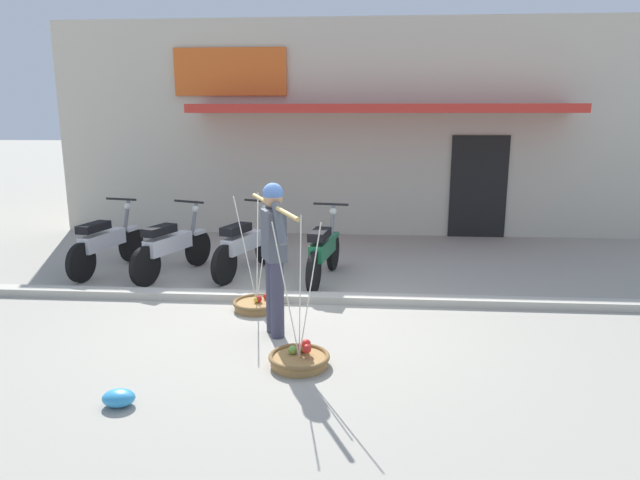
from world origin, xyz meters
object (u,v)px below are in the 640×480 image
(motorcycle_nearest_shop, at_px, (106,243))
(motorcycle_end_of_row, at_px, (324,251))
(fruit_basket_right_side, at_px, (257,304))
(plastic_litter_bag, at_px, (119,398))
(motorcycle_second_in_row, at_px, (171,247))
(motorcycle_third_in_row, at_px, (245,245))
(fruit_basket_left_side, at_px, (299,358))
(fruit_vendor, at_px, (274,249))

(motorcycle_nearest_shop, height_order, motorcycle_end_of_row, same)
(fruit_basket_right_side, relative_size, plastic_litter_bag, 5.18)
(motorcycle_second_in_row, bearing_deg, motorcycle_end_of_row, -2.52)
(motorcycle_nearest_shop, height_order, motorcycle_third_in_row, same)
(fruit_basket_left_side, relative_size, fruit_basket_right_side, 1.00)
(fruit_vendor, xyz_separation_m, plastic_litter_bag, (-1.07, -1.67, -0.91))
(fruit_vendor, bearing_deg, motorcycle_end_of_row, 79.37)
(fruit_vendor, relative_size, motorcycle_end_of_row, 0.94)
(fruit_basket_left_side, distance_m, motorcycle_nearest_shop, 4.60)
(motorcycle_nearest_shop, bearing_deg, fruit_basket_left_side, -42.85)
(fruit_vendor, height_order, fruit_basket_right_side, fruit_vendor)
(fruit_basket_right_side, height_order, motorcycle_end_of_row, fruit_basket_right_side)
(fruit_basket_right_side, bearing_deg, motorcycle_third_in_row, 106.61)
(fruit_vendor, height_order, plastic_litter_bag, fruit_vendor)
(motorcycle_end_of_row, xyz_separation_m, plastic_litter_bag, (-1.46, -3.76, -0.38))
(motorcycle_second_in_row, relative_size, motorcycle_third_in_row, 1.00)
(plastic_litter_bag, bearing_deg, fruit_basket_right_side, 73.65)
(motorcycle_second_in_row, xyz_separation_m, plastic_litter_bag, (0.84, -3.86, -0.38))
(motorcycle_nearest_shop, relative_size, motorcycle_third_in_row, 1.03)
(motorcycle_second_in_row, distance_m, motorcycle_third_in_row, 1.10)
(fruit_basket_left_side, relative_size, motorcycle_third_in_row, 0.83)
(motorcycle_nearest_shop, bearing_deg, motorcycle_second_in_row, -8.03)
(motorcycle_second_in_row, bearing_deg, fruit_vendor, -48.83)
(plastic_litter_bag, bearing_deg, motorcycle_second_in_row, 102.30)
(motorcycle_second_in_row, bearing_deg, fruit_basket_left_side, -52.55)
(fruit_basket_right_side, relative_size, motorcycle_second_in_row, 0.84)
(fruit_vendor, xyz_separation_m, fruit_basket_left_side, (0.36, -0.78, -0.90))
(motorcycle_second_in_row, xyz_separation_m, motorcycle_third_in_row, (1.09, 0.17, 0.00))
(motorcycle_third_in_row, bearing_deg, fruit_vendor, -70.79)
(motorcycle_nearest_shop, distance_m, plastic_litter_bag, 4.47)
(fruit_vendor, bearing_deg, fruit_basket_left_side, -65.28)
(fruit_vendor, height_order, motorcycle_end_of_row, fruit_vendor)
(fruit_basket_right_side, bearing_deg, plastic_litter_bag, -106.35)
(fruit_vendor, bearing_deg, motorcycle_second_in_row, 131.17)
(fruit_basket_right_side, xyz_separation_m, motorcycle_nearest_shop, (-2.65, 1.56, 0.38))
(motorcycle_second_in_row, bearing_deg, motorcycle_third_in_row, 8.89)
(motorcycle_end_of_row, distance_m, plastic_litter_bag, 4.05)
(fruit_basket_left_side, bearing_deg, fruit_vendor, 114.72)
(motorcycle_second_in_row, distance_m, motorcycle_end_of_row, 2.31)
(motorcycle_nearest_shop, bearing_deg, motorcycle_end_of_row, -4.30)
(fruit_basket_left_side, distance_m, fruit_basket_right_side, 1.72)
(fruit_vendor, distance_m, motorcycle_third_in_row, 2.55)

